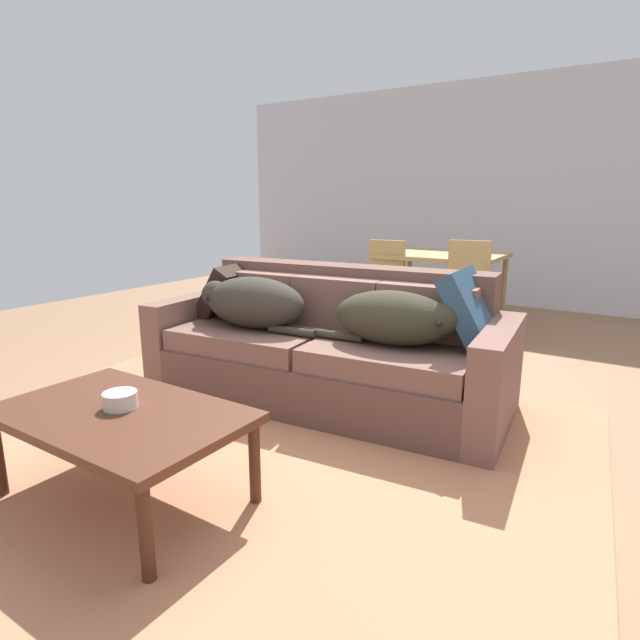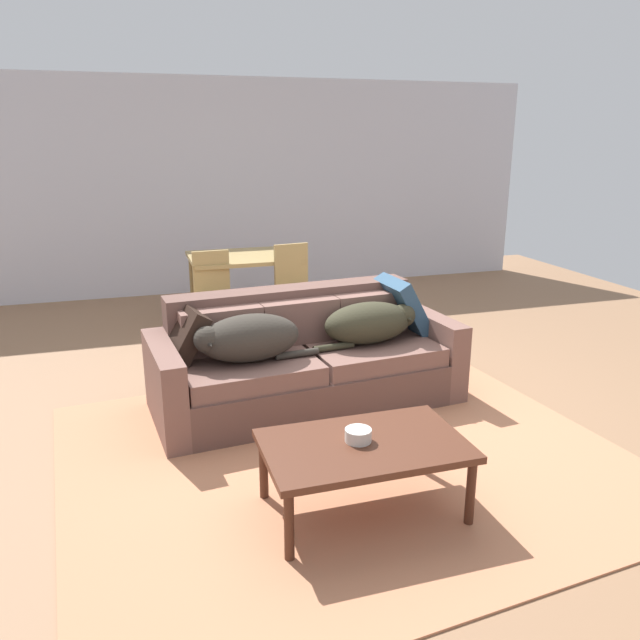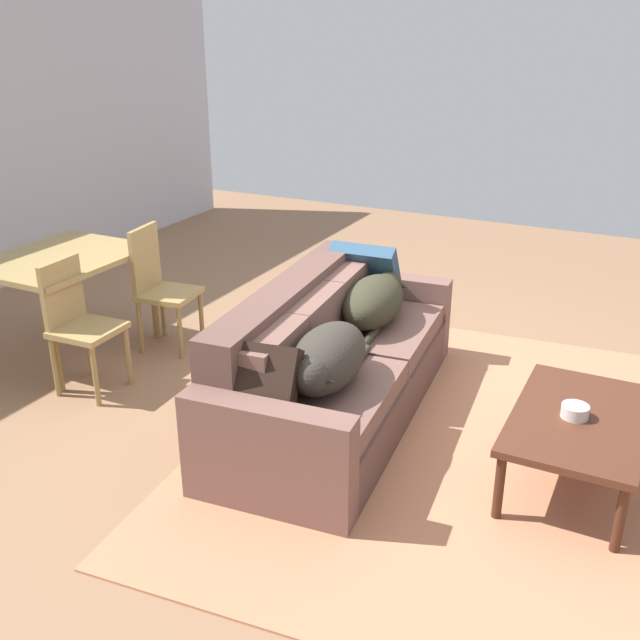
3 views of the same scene
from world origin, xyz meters
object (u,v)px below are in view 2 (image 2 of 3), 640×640
at_px(coffee_table, 364,450).
at_px(dining_chair_near_right, 295,287).
at_px(dog_on_right_cushion, 370,323).
at_px(couch, 304,362).
at_px(throw_pillow_by_right_arm, 403,305).
at_px(throw_pillow_by_left_arm, 185,335).
at_px(dining_table, 244,262).
at_px(dog_on_left_cushion, 247,338).
at_px(bowl_on_coffee_table, 358,435).
at_px(dining_chair_near_left, 214,293).

distance_m(coffee_table, dining_chair_near_right, 3.18).
xyz_separation_m(dog_on_right_cushion, coffee_table, (-0.60, -1.44, -0.25)).
distance_m(couch, dog_on_right_cushion, 0.59).
bearing_deg(throw_pillow_by_right_arm, dog_on_right_cushion, -149.42).
relative_size(throw_pillow_by_left_arm, dining_table, 0.34).
bearing_deg(dining_chair_near_right, dog_on_left_cushion, -122.74).
height_order(throw_pillow_by_right_arm, bowl_on_coffee_table, throw_pillow_by_right_arm).
bearing_deg(dining_chair_near_left, coffee_table, -86.64).
distance_m(dining_chair_near_left, dining_chair_near_right, 0.82).
bearing_deg(couch, coffee_table, -99.21).
relative_size(couch, coffee_table, 2.19).
height_order(dog_on_left_cushion, dog_on_right_cushion, dog_on_left_cushion).
bearing_deg(throw_pillow_by_right_arm, throw_pillow_by_left_arm, -174.62).
xyz_separation_m(dog_on_right_cushion, throw_pillow_by_left_arm, (-1.39, 0.05, 0.02)).
distance_m(dog_on_right_cushion, dining_chair_near_right, 1.72).
height_order(throw_pillow_by_left_arm, dining_chair_near_right, dining_chair_near_right).
relative_size(couch, dining_table, 2.09).
distance_m(dog_on_left_cushion, dining_chair_near_right, 2.02).
bearing_deg(dog_on_left_cushion, dining_table, 74.54).
distance_m(throw_pillow_by_right_arm, coffee_table, 1.95).
bearing_deg(couch, dining_table, 85.92).
relative_size(throw_pillow_by_right_arm, dining_table, 0.42).
relative_size(coffee_table, bowl_on_coffee_table, 7.53).
bearing_deg(dog_on_right_cushion, bowl_on_coffee_table, -119.39).
relative_size(bowl_on_coffee_table, dining_chair_near_right, 0.15).
bearing_deg(coffee_table, dog_on_right_cushion, 67.22).
bearing_deg(dog_on_right_cushion, throw_pillow_by_right_arm, 25.20).
distance_m(bowl_on_coffee_table, dining_chair_near_left, 3.17).
relative_size(couch, dog_on_left_cushion, 2.67).
bearing_deg(coffee_table, couch, 86.17).
bearing_deg(dining_chair_near_left, bowl_on_coffee_table, -87.05).
height_order(dining_table, dining_chair_near_left, dining_chair_near_left).
distance_m(throw_pillow_by_right_arm, bowl_on_coffee_table, 1.93).
bearing_deg(coffee_table, throw_pillow_by_left_arm, 117.70).
xyz_separation_m(throw_pillow_by_left_arm, throw_pillow_by_right_arm, (1.76, 0.17, 0.04)).
bearing_deg(throw_pillow_by_left_arm, couch, 1.79).
bearing_deg(dog_on_right_cushion, coffee_table, -118.16).
xyz_separation_m(throw_pillow_by_left_arm, dining_chair_near_right, (1.26, 1.65, -0.12)).
relative_size(throw_pillow_by_right_arm, bowl_on_coffee_table, 3.28).
distance_m(dog_on_left_cushion, dog_on_right_cushion, 0.98).
relative_size(dog_on_right_cushion, throw_pillow_by_left_arm, 2.22).
bearing_deg(dining_table, dining_chair_near_left, -127.22).
bearing_deg(throw_pillow_by_left_arm, dog_on_left_cushion, -23.92).
bearing_deg(coffee_table, dining_chair_near_left, 96.18).
xyz_separation_m(throw_pillow_by_left_arm, dining_table, (0.84, 2.21, 0.05)).
xyz_separation_m(bowl_on_coffee_table, dining_table, (0.08, 3.67, 0.24)).
distance_m(throw_pillow_by_left_arm, dining_chair_near_left, 1.75).
distance_m(coffee_table, dining_chair_near_left, 3.20).
xyz_separation_m(coffee_table, dining_chair_near_right, (0.47, 3.15, 0.14)).
xyz_separation_m(dog_on_right_cushion, bowl_on_coffee_table, (-0.63, -1.41, -0.17)).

